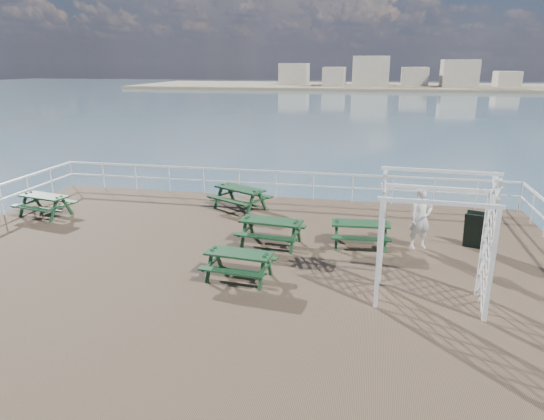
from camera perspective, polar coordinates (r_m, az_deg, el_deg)
The scene contains 11 objects.
ground at distance 12.81m, azimuth -5.65°, elevation -7.26°, with size 18.00×14.00×0.30m, color brown.
sea_backdrop at distance 145.57m, azimuth 15.76°, elevation 14.18°, with size 300.00×300.00×9.20m.
railing at distance 14.78m, azimuth -3.09°, elevation 0.39°, with size 17.77×13.76×1.10m.
picnic_table_a at distance 18.39m, azimuth -25.21°, elevation 0.98°, with size 1.95×1.69×0.83m.
picnic_table_b at distance 17.39m, azimuth -3.79°, elevation 1.93°, with size 2.36×2.21×0.91m.
picnic_table_c at distance 13.96m, azimuth -0.10°, elevation -2.00°, with size 1.90×1.60×0.86m.
picnic_table_d at distance 11.85m, azimuth -3.90°, elevation -5.84°, with size 1.73×1.45×0.78m.
picnic_table_e at distance 14.14m, azimuth 10.36°, elevation -2.21°, with size 1.73×1.44×0.80m.
trellis_arbor at distance 11.01m, azimuth 18.40°, elevation -3.93°, with size 2.48×1.43×2.98m.
sandwich_board at distance 14.89m, azimuth 22.91°, elevation -2.29°, with size 0.77×0.66×1.06m.
person at distance 14.25m, azimuth 17.10°, elevation -0.89°, with size 0.66×0.43×1.80m, color white.
Camera 1 is at (3.59, -11.12, 5.09)m, focal length 32.00 mm.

